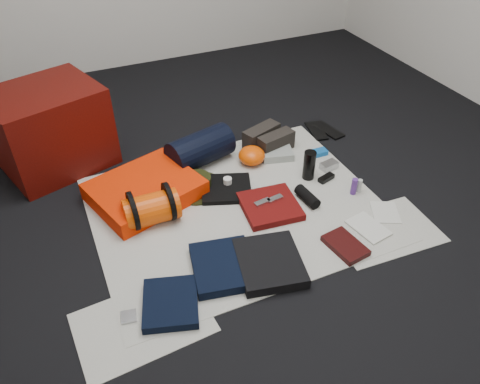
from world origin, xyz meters
name	(u,v)px	position (x,y,z in m)	size (l,w,h in m)	color
floor	(237,209)	(0.00, 0.00, -0.01)	(4.50, 4.50, 0.02)	black
newspaper_mat	(237,208)	(0.00, 0.00, 0.00)	(1.60, 1.30, 0.01)	silver
newspaper_sheet_front_left	(143,323)	(-0.70, -0.55, 0.00)	(0.58, 0.40, 0.00)	silver
newspaper_sheet_front_right	(383,231)	(0.65, -0.50, 0.00)	(0.58, 0.40, 0.00)	silver
red_cabinet	(51,129)	(-0.87, 0.88, 0.26)	(0.62, 0.52, 0.52)	#4D0A05
sleeping_pad	(145,190)	(-0.45, 0.30, 0.06)	(0.58, 0.48, 0.11)	#F22B02
stuff_sack	(152,209)	(-0.47, 0.08, 0.09)	(0.17, 0.17, 0.29)	#E34603
sack_strap_left	(133,211)	(-0.57, 0.08, 0.11)	(0.22, 0.22, 0.03)	black
sack_strap_right	(169,201)	(-0.37, 0.08, 0.11)	(0.22, 0.22, 0.03)	black
navy_duffel	(200,149)	(-0.03, 0.51, 0.11)	(0.22, 0.22, 0.41)	black
boonie_brim	(198,188)	(-0.15, 0.26, 0.01)	(0.33, 0.33, 0.01)	black
boonie_crown	(197,182)	(-0.15, 0.26, 0.05)	(0.17, 0.17, 0.07)	black
hiking_boot_left	(261,136)	(0.42, 0.54, 0.07)	(0.27, 0.10, 0.14)	#28231F
hiking_boot_right	(276,143)	(0.48, 0.43, 0.07)	(0.26, 0.10, 0.13)	#28231F
flip_flop_left	(316,131)	(0.86, 0.54, 0.01)	(0.09, 0.25, 0.01)	black
flip_flop_right	(328,130)	(0.94, 0.52, 0.01)	(0.10, 0.26, 0.01)	black
trousers_navy_a	(170,303)	(-0.56, -0.52, 0.03)	(0.25, 0.28, 0.04)	black
trousers_navy_b	(223,266)	(-0.26, -0.41, 0.03)	(0.29, 0.34, 0.05)	black
trousers_charcoal	(269,263)	(-0.04, -0.48, 0.03)	(0.31, 0.35, 0.06)	black
black_tshirt	(227,189)	(0.01, 0.17, 0.02)	(0.29, 0.27, 0.03)	black
red_shirt	(270,206)	(0.17, -0.09, 0.03)	(0.31, 0.31, 0.04)	#590B09
orange_stuff_sack	(252,156)	(0.27, 0.37, 0.06)	(0.17, 0.17, 0.11)	#E34603
first_aid_pouch	(277,153)	(0.45, 0.37, 0.03)	(0.20, 0.15, 0.05)	gray
water_bottle	(309,165)	(0.52, 0.08, 0.10)	(0.07, 0.07, 0.19)	black
speaker	(307,197)	(0.40, -0.12, 0.04)	(0.07, 0.07, 0.17)	black
compact_camera	(329,166)	(0.69, 0.11, 0.03)	(0.11, 0.07, 0.04)	#AFB0B4
cyan_case	(319,152)	(0.72, 0.27, 0.02)	(0.10, 0.06, 0.03)	#1056A1
toiletry_purple	(354,186)	(0.68, -0.17, 0.06)	(0.04, 0.04, 0.10)	#50277F
toiletry_clear	(359,186)	(0.73, -0.16, 0.05)	(0.03, 0.03, 0.08)	#ABB0AB
paperback_book	(345,246)	(0.38, -0.53, 0.02)	(0.15, 0.23, 0.03)	black
map_booklet	(368,228)	(0.58, -0.46, 0.01)	(0.15, 0.22, 0.01)	beige
map_printout	(385,212)	(0.75, -0.39, 0.01)	(0.14, 0.19, 0.01)	beige
sunglasses	(326,178)	(0.61, 0.01, 0.02)	(0.11, 0.04, 0.03)	black
key_cluster	(129,317)	(-0.75, -0.50, 0.01)	(0.07, 0.07, 0.01)	#AFB0B4
tape_roll	(228,181)	(0.03, 0.20, 0.05)	(0.05, 0.05, 0.04)	silver
energy_bar_a	(262,202)	(0.13, -0.07, 0.05)	(0.10, 0.04, 0.01)	#AFB0B4
energy_bar_b	(275,199)	(0.21, -0.07, 0.05)	(0.10, 0.04, 0.01)	#AFB0B4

